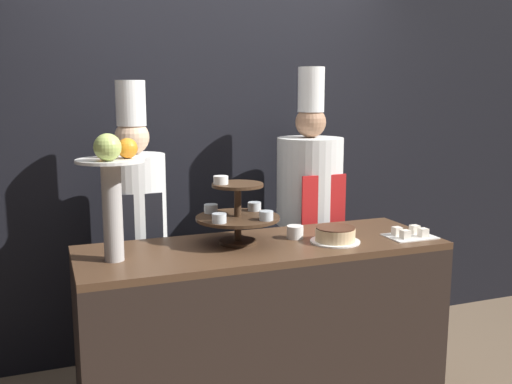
# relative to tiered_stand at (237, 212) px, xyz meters

# --- Properties ---
(wall_back) EXTENTS (10.00, 0.06, 2.80)m
(wall_back) POSITION_rel_tiered_stand_xyz_m (0.11, 0.92, 0.29)
(wall_back) COLOR black
(wall_back) RESTS_ON ground_plane
(buffet_counter) EXTENTS (1.83, 0.63, 0.95)m
(buffet_counter) POSITION_rel_tiered_stand_xyz_m (0.11, -0.06, -0.64)
(buffet_counter) COLOR black
(buffet_counter) RESTS_ON ground_plane
(tiered_stand) EXTENTS (0.42, 0.42, 0.35)m
(tiered_stand) POSITION_rel_tiered_stand_xyz_m (0.00, 0.00, 0.00)
(tiered_stand) COLOR #3D2819
(tiered_stand) RESTS_ON buffet_counter
(fruit_pedestal) EXTENTS (0.30, 0.30, 0.58)m
(fruit_pedestal) POSITION_rel_tiered_stand_xyz_m (-0.61, -0.10, 0.21)
(fruit_pedestal) COLOR #B2ADA8
(fruit_pedestal) RESTS_ON buffet_counter
(cake_round) EXTENTS (0.25, 0.25, 0.08)m
(cake_round) POSITION_rel_tiered_stand_xyz_m (0.47, -0.16, -0.12)
(cake_round) COLOR white
(cake_round) RESTS_ON buffet_counter
(cup_white) EXTENTS (0.09, 0.09, 0.07)m
(cup_white) POSITION_rel_tiered_stand_xyz_m (0.31, -0.01, -0.13)
(cup_white) COLOR white
(cup_white) RESTS_ON buffet_counter
(cake_square_tray) EXTENTS (0.25, 0.18, 0.05)m
(cake_square_tray) POSITION_rel_tiered_stand_xyz_m (0.89, -0.20, -0.14)
(cake_square_tray) COLOR white
(cake_square_tray) RESTS_ON buffet_counter
(chef_left) EXTENTS (0.35, 0.35, 1.77)m
(chef_left) POSITION_rel_tiered_stand_xyz_m (-0.43, 0.53, -0.15)
(chef_left) COLOR #38332D
(chef_left) RESTS_ON ground_plane
(chef_center_left) EXTENTS (0.41, 0.41, 1.85)m
(chef_center_left) POSITION_rel_tiered_stand_xyz_m (0.66, 0.53, -0.13)
(chef_center_left) COLOR #38332D
(chef_center_left) RESTS_ON ground_plane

